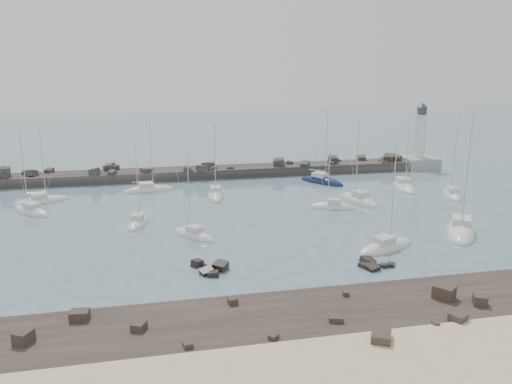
{
  "coord_description": "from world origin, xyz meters",
  "views": [
    {
      "loc": [
        -9.33,
        -57.95,
        20.68
      ],
      "look_at": [
        5.73,
        12.0,
        3.0
      ],
      "focal_mm": 35.0,
      "sensor_mm": 36.0,
      "label": 1
    }
  ],
  "objects_px": {
    "sailboat_10": "(358,201)",
    "sailboat_13": "(403,187)",
    "sailboat_6": "(216,196)",
    "sailboat_8": "(322,182)",
    "sailboat_9": "(332,207)",
    "sailboat_12": "(452,196)",
    "sailboat_7": "(386,248)",
    "sailboat_14": "(42,202)",
    "sailboat_1": "(31,212)",
    "sailboat_4": "(149,190)",
    "sailboat_3": "(138,223)",
    "lighthouse": "(419,153)",
    "sailboat_11": "(461,232)",
    "sailboat_5": "(193,235)"
  },
  "relations": [
    {
      "from": "sailboat_1",
      "to": "sailboat_7",
      "type": "distance_m",
      "value": 50.97
    },
    {
      "from": "lighthouse",
      "to": "sailboat_3",
      "type": "distance_m",
      "value": 64.99
    },
    {
      "from": "sailboat_5",
      "to": "sailboat_3",
      "type": "bearing_deg",
      "value": 134.23
    },
    {
      "from": "sailboat_6",
      "to": "sailboat_14",
      "type": "xyz_separation_m",
      "value": [
        -27.56,
        2.22,
        -0.01
      ]
    },
    {
      "from": "sailboat_3",
      "to": "sailboat_9",
      "type": "xyz_separation_m",
      "value": [
        28.74,
        1.71,
        0.01
      ]
    },
    {
      "from": "lighthouse",
      "to": "sailboat_13",
      "type": "xyz_separation_m",
      "value": [
        -12.4,
        -16.91,
        -2.95
      ]
    },
    {
      "from": "sailboat_4",
      "to": "sailboat_6",
      "type": "bearing_deg",
      "value": -30.14
    },
    {
      "from": "sailboat_8",
      "to": "sailboat_10",
      "type": "xyz_separation_m",
      "value": [
        1.11,
        -14.29,
        0.01
      ]
    },
    {
      "from": "sailboat_8",
      "to": "sailboat_9",
      "type": "relative_size",
      "value": 1.37
    },
    {
      "from": "lighthouse",
      "to": "sailboat_6",
      "type": "relative_size",
      "value": 1.09
    },
    {
      "from": "sailboat_5",
      "to": "sailboat_12",
      "type": "xyz_separation_m",
      "value": [
        44.13,
        11.44,
        0.02
      ]
    },
    {
      "from": "sailboat_13",
      "to": "sailboat_6",
      "type": "bearing_deg",
      "value": 178.32
    },
    {
      "from": "sailboat_3",
      "to": "sailboat_12",
      "type": "xyz_separation_m",
      "value": [
        50.99,
        4.39,
        0.02
      ]
    },
    {
      "from": "sailboat_4",
      "to": "sailboat_7",
      "type": "bearing_deg",
      "value": -52.28
    },
    {
      "from": "sailboat_10",
      "to": "sailboat_13",
      "type": "distance_m",
      "value": 13.62
    },
    {
      "from": "lighthouse",
      "to": "sailboat_12",
      "type": "distance_m",
      "value": 25.32
    },
    {
      "from": "sailboat_7",
      "to": "sailboat_14",
      "type": "bearing_deg",
      "value": 144.71
    },
    {
      "from": "sailboat_11",
      "to": "sailboat_14",
      "type": "relative_size",
      "value": 1.35
    },
    {
      "from": "sailboat_8",
      "to": "sailboat_11",
      "type": "distance_m",
      "value": 32.59
    },
    {
      "from": "sailboat_4",
      "to": "sailboat_12",
      "type": "height_order",
      "value": "sailboat_4"
    },
    {
      "from": "sailboat_6",
      "to": "sailboat_14",
      "type": "distance_m",
      "value": 27.65
    },
    {
      "from": "sailboat_1",
      "to": "sailboat_12",
      "type": "bearing_deg",
      "value": -3.74
    },
    {
      "from": "sailboat_4",
      "to": "sailboat_9",
      "type": "distance_m",
      "value": 32.12
    },
    {
      "from": "sailboat_1",
      "to": "sailboat_10",
      "type": "bearing_deg",
      "value": -4.88
    },
    {
      "from": "sailboat_7",
      "to": "sailboat_6",
      "type": "bearing_deg",
      "value": 119.55
    },
    {
      "from": "sailboat_4",
      "to": "sailboat_11",
      "type": "distance_m",
      "value": 50.6
    },
    {
      "from": "sailboat_4",
      "to": "sailboat_6",
      "type": "relative_size",
      "value": 1.03
    },
    {
      "from": "sailboat_8",
      "to": "sailboat_13",
      "type": "relative_size",
      "value": 0.98
    },
    {
      "from": "lighthouse",
      "to": "sailboat_1",
      "type": "xyz_separation_m",
      "value": [
        -73.97,
        -19.69,
        -2.96
      ]
    },
    {
      "from": "sailboat_9",
      "to": "sailboat_12",
      "type": "xyz_separation_m",
      "value": [
        22.26,
        2.68,
        0.01
      ]
    },
    {
      "from": "sailboat_3",
      "to": "sailboat_13",
      "type": "distance_m",
      "value": 47.39
    },
    {
      "from": "sailboat_1",
      "to": "sailboat_11",
      "type": "bearing_deg",
      "value": -20.89
    },
    {
      "from": "sailboat_3",
      "to": "sailboat_6",
      "type": "relative_size",
      "value": 0.88
    },
    {
      "from": "sailboat_9",
      "to": "sailboat_12",
      "type": "height_order",
      "value": "sailboat_12"
    },
    {
      "from": "sailboat_1",
      "to": "sailboat_12",
      "type": "xyz_separation_m",
      "value": [
        66.6,
        -4.36,
        0.01
      ]
    },
    {
      "from": "sailboat_14",
      "to": "sailboat_7",
      "type": "bearing_deg",
      "value": -35.29
    },
    {
      "from": "sailboat_7",
      "to": "sailboat_11",
      "type": "height_order",
      "value": "sailboat_11"
    },
    {
      "from": "sailboat_3",
      "to": "sailboat_10",
      "type": "distance_m",
      "value": 34.59
    },
    {
      "from": "sailboat_7",
      "to": "sailboat_9",
      "type": "xyz_separation_m",
      "value": [
        -0.0,
        18.08,
        0.0
      ]
    },
    {
      "from": "sailboat_11",
      "to": "sailboat_7",
      "type": "bearing_deg",
      "value": -164.03
    },
    {
      "from": "sailboat_10",
      "to": "sailboat_3",
      "type": "bearing_deg",
      "value": -172.56
    },
    {
      "from": "sailboat_1",
      "to": "sailboat_7",
      "type": "height_order",
      "value": "sailboat_7"
    },
    {
      "from": "sailboat_4",
      "to": "sailboat_11",
      "type": "height_order",
      "value": "sailboat_11"
    },
    {
      "from": "sailboat_11",
      "to": "sailboat_13",
      "type": "height_order",
      "value": "sailboat_11"
    },
    {
      "from": "sailboat_6",
      "to": "sailboat_13",
      "type": "bearing_deg",
      "value": -1.68
    },
    {
      "from": "sailboat_7",
      "to": "lighthouse",
      "type": "bearing_deg",
      "value": 56.53
    },
    {
      "from": "sailboat_1",
      "to": "sailboat_6",
      "type": "bearing_deg",
      "value": 7.66
    },
    {
      "from": "sailboat_1",
      "to": "sailboat_11",
      "type": "height_order",
      "value": "sailboat_11"
    },
    {
      "from": "sailboat_10",
      "to": "sailboat_4",
      "type": "bearing_deg",
      "value": 156.41
    },
    {
      "from": "sailboat_6",
      "to": "sailboat_9",
      "type": "xyz_separation_m",
      "value": [
        16.37,
        -10.8,
        -0.0
      ]
    }
  ]
}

